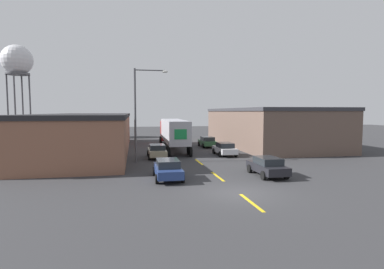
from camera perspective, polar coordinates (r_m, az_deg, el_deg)
The scene contains 12 objects.
ground_plane at distance 18.11m, azimuth 8.99°, elevation -10.98°, with size 160.00×160.00×0.00m, color #333335.
road_centerline at distance 22.38m, azimuth 4.91°, elevation -7.96°, with size 0.20×16.09×0.01m.
warehouse_left at distance 37.93m, azimuth -19.39°, elevation 0.32°, with size 9.79×29.30×4.52m.
warehouse_right at distance 43.60m, azimuth 14.15°, elevation 1.41°, with size 11.68×22.82×5.25m.
semi_truck at distance 38.54m, azimuth -3.68°, elevation 0.70°, with size 3.01×16.01×3.77m.
parked_car_right_near at distance 23.10m, azimuth 14.16°, elevation -5.84°, with size 1.94×4.14×1.41m.
parked_car_left_far at distance 31.17m, azimuth -6.67°, elevation -3.11°, with size 1.94×4.14×1.41m.
parked_car_right_far at distance 40.51m, azimuth 2.94°, elevation -1.36°, with size 1.94×4.14×1.41m.
parked_car_left_near at distance 21.41m, azimuth -4.63°, elevation -6.52°, with size 1.94×4.14×1.41m.
parked_car_right_mid at distance 32.96m, azimuth 6.24°, elevation -2.70°, with size 1.94×4.14×1.41m.
water_tower at distance 63.11m, azimuth -30.36°, elevation 11.90°, with size 5.31×5.31×16.61m.
street_lamp at distance 28.59m, azimuth -10.03°, elevation 5.00°, with size 3.21×0.32×8.80m.
Camera 1 is at (-6.02, -16.40, 4.78)m, focal length 28.00 mm.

